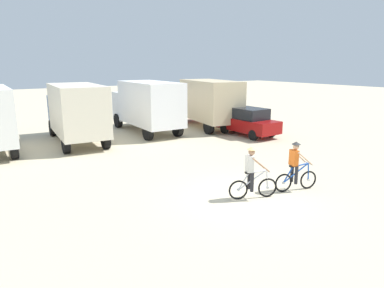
{
  "coord_description": "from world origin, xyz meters",
  "views": [
    {
      "loc": [
        -7.72,
        -8.07,
        4.49
      ],
      "look_at": [
        0.33,
        3.85,
        1.1
      ],
      "focal_mm": 32.08,
      "sensor_mm": 36.0,
      "label": 1
    }
  ],
  "objects_px": {
    "box_truck_avon_van": "(147,104)",
    "box_truck_tan_camper": "(207,101)",
    "box_truck_cream_rv": "(76,110)",
    "cyclist_cowboy_hat": "(296,168)",
    "cyclist_orange_shirt": "(252,175)",
    "sedan_parked": "(248,122)"
  },
  "relations": [
    {
      "from": "box_truck_avon_van",
      "to": "box_truck_tan_camper",
      "type": "bearing_deg",
      "value": -9.53
    },
    {
      "from": "box_truck_cream_rv",
      "to": "cyclist_cowboy_hat",
      "type": "xyz_separation_m",
      "value": [
        4.23,
        -12.2,
        -1.03
      ]
    },
    {
      "from": "box_truck_cream_rv",
      "to": "cyclist_cowboy_hat",
      "type": "distance_m",
      "value": 12.96
    },
    {
      "from": "box_truck_cream_rv",
      "to": "box_truck_avon_van",
      "type": "bearing_deg",
      "value": 5.95
    },
    {
      "from": "box_truck_tan_camper",
      "to": "cyclist_orange_shirt",
      "type": "bearing_deg",
      "value": -119.87
    },
    {
      "from": "box_truck_avon_van",
      "to": "cyclist_cowboy_hat",
      "type": "distance_m",
      "value": 12.75
    },
    {
      "from": "box_truck_cream_rv",
      "to": "cyclist_cowboy_hat",
      "type": "relative_size",
      "value": 3.8
    },
    {
      "from": "box_truck_avon_van",
      "to": "cyclist_orange_shirt",
      "type": "distance_m",
      "value": 12.64
    },
    {
      "from": "box_truck_tan_camper",
      "to": "cyclist_cowboy_hat",
      "type": "height_order",
      "value": "box_truck_tan_camper"
    },
    {
      "from": "cyclist_orange_shirt",
      "to": "box_truck_cream_rv",
      "type": "bearing_deg",
      "value": 101.49
    },
    {
      "from": "box_truck_cream_rv",
      "to": "box_truck_tan_camper",
      "type": "height_order",
      "value": "same"
    },
    {
      "from": "box_truck_tan_camper",
      "to": "cyclist_orange_shirt",
      "type": "relative_size",
      "value": 3.86
    },
    {
      "from": "box_truck_tan_camper",
      "to": "cyclist_orange_shirt",
      "type": "height_order",
      "value": "box_truck_tan_camper"
    },
    {
      "from": "box_truck_tan_camper",
      "to": "sedan_parked",
      "type": "xyz_separation_m",
      "value": [
        0.48,
        -3.77,
        -0.99
      ]
    },
    {
      "from": "sedan_parked",
      "to": "cyclist_orange_shirt",
      "type": "relative_size",
      "value": 2.34
    },
    {
      "from": "box_truck_cream_rv",
      "to": "sedan_parked",
      "type": "relative_size",
      "value": 1.63
    },
    {
      "from": "box_truck_avon_van",
      "to": "cyclist_cowboy_hat",
      "type": "relative_size",
      "value": 3.75
    },
    {
      "from": "box_truck_tan_camper",
      "to": "cyclist_orange_shirt",
      "type": "xyz_separation_m",
      "value": [
        -6.69,
        -11.64,
        -1.03
      ]
    },
    {
      "from": "box_truck_cream_rv",
      "to": "box_truck_tan_camper",
      "type": "relative_size",
      "value": 0.99
    },
    {
      "from": "box_truck_avon_van",
      "to": "sedan_parked",
      "type": "height_order",
      "value": "box_truck_avon_van"
    },
    {
      "from": "sedan_parked",
      "to": "cyclist_cowboy_hat",
      "type": "relative_size",
      "value": 2.34
    },
    {
      "from": "cyclist_cowboy_hat",
      "to": "sedan_parked",
      "type": "bearing_deg",
      "value": 56.83
    }
  ]
}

